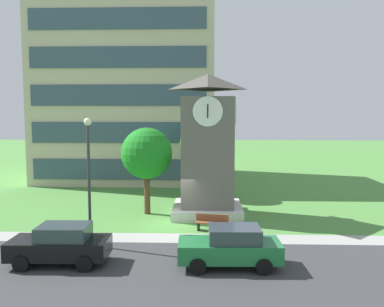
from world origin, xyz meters
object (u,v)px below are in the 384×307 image
object	(u,v)px
street_lamp	(89,168)
tree_near_tower	(199,145)
park_bench	(212,222)
tree_by_building	(147,154)
clock_tower	(208,154)
parked_car_green	(230,246)
parked_car_black	(61,244)

from	to	relation	value
street_lamp	tree_near_tower	distance (m)	12.95
park_bench	tree_near_tower	size ratio (longest dim) A/B	0.33
tree_by_building	clock_tower	bearing A→B (deg)	-0.74
park_bench	street_lamp	xyz separation A→B (m)	(-5.89, -2.81, 3.34)
street_lamp	park_bench	bearing A→B (deg)	25.46
tree_near_tower	parked_car_green	xyz separation A→B (m)	(1.59, -14.41, -3.20)
park_bench	parked_car_black	distance (m)	8.32
clock_tower	parked_car_black	distance (m)	11.27
tree_near_tower	clock_tower	bearing A→B (deg)	-83.25
park_bench	parked_car_green	distance (m)	5.34
clock_tower	tree_by_building	distance (m)	3.85
park_bench	tree_near_tower	distance (m)	9.85
street_lamp	tree_by_building	xyz separation A→B (m)	(1.81, 6.52, 0.07)
park_bench	parked_car_green	world-z (taller)	parked_car_green
tree_near_tower	parked_car_black	size ratio (longest dim) A/B	1.33
park_bench	tree_near_tower	xyz separation A→B (m)	(-0.88, 9.13, 3.59)
clock_tower	park_bench	xyz separation A→B (m)	(0.23, -3.66, -3.43)
street_lamp	tree_by_building	distance (m)	6.77
clock_tower	tree_near_tower	distance (m)	5.51
clock_tower	parked_car_green	xyz separation A→B (m)	(0.94, -8.94, -3.03)
parked_car_black	parked_car_green	bearing A→B (deg)	-0.31
tree_by_building	parked_car_green	bearing A→B (deg)	-61.95
tree_by_building	park_bench	bearing A→B (deg)	-42.30
clock_tower	tree_by_building	xyz separation A→B (m)	(-3.85, 0.05, -0.03)
parked_car_black	parked_car_green	size ratio (longest dim) A/B	0.98
parked_car_green	park_bench	bearing A→B (deg)	97.64
parked_car_green	clock_tower	bearing A→B (deg)	96.00
clock_tower	tree_near_tower	world-z (taller)	clock_tower
tree_near_tower	parked_car_green	distance (m)	14.84
tree_near_tower	parked_car_black	world-z (taller)	tree_near_tower
clock_tower	street_lamp	distance (m)	8.60
parked_car_black	clock_tower	bearing A→B (deg)	55.04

